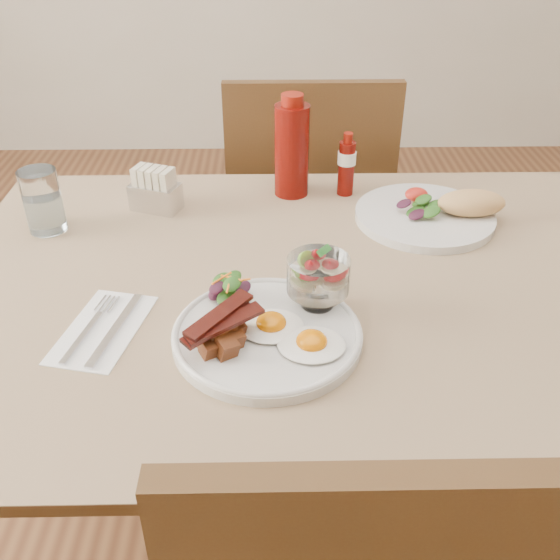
{
  "coord_description": "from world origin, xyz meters",
  "views": [
    {
      "loc": [
        -0.1,
        -0.88,
        1.34
      ],
      "look_at": [
        -0.09,
        -0.1,
        0.82
      ],
      "focal_mm": 40.0,
      "sensor_mm": 36.0,
      "label": 1
    }
  ],
  "objects_px": {
    "table": "(329,322)",
    "second_plate": "(436,212)",
    "chair_far": "(307,217)",
    "water_glass": "(43,204)",
    "fruit_cup": "(318,275)",
    "sugar_caddy": "(155,191)",
    "hot_sauce_bottle": "(346,165)",
    "ketchup_bottle": "(292,149)",
    "main_plate": "(267,335)"
  },
  "relations": [
    {
      "from": "main_plate",
      "to": "sugar_caddy",
      "type": "xyz_separation_m",
      "value": [
        -0.22,
        0.43,
        0.03
      ]
    },
    {
      "from": "second_plate",
      "to": "sugar_caddy",
      "type": "height_order",
      "value": "sugar_caddy"
    },
    {
      "from": "main_plate",
      "to": "second_plate",
      "type": "height_order",
      "value": "second_plate"
    },
    {
      "from": "chair_far",
      "to": "ketchup_bottle",
      "type": "distance_m",
      "value": 0.46
    },
    {
      "from": "chair_far",
      "to": "second_plate",
      "type": "height_order",
      "value": "chair_far"
    },
    {
      "from": "fruit_cup",
      "to": "second_plate",
      "type": "relative_size",
      "value": 0.33
    },
    {
      "from": "second_plate",
      "to": "hot_sauce_bottle",
      "type": "distance_m",
      "value": 0.21
    },
    {
      "from": "ketchup_bottle",
      "to": "water_glass",
      "type": "relative_size",
      "value": 1.76
    },
    {
      "from": "hot_sauce_bottle",
      "to": "sugar_caddy",
      "type": "xyz_separation_m",
      "value": [
        -0.39,
        -0.07,
        -0.03
      ]
    },
    {
      "from": "table",
      "to": "second_plate",
      "type": "bearing_deg",
      "value": 43.49
    },
    {
      "from": "chair_far",
      "to": "main_plate",
      "type": "height_order",
      "value": "chair_far"
    },
    {
      "from": "table",
      "to": "second_plate",
      "type": "relative_size",
      "value": 4.49
    },
    {
      "from": "second_plate",
      "to": "sugar_caddy",
      "type": "distance_m",
      "value": 0.56
    },
    {
      "from": "water_glass",
      "to": "table",
      "type": "bearing_deg",
      "value": -19.57
    },
    {
      "from": "fruit_cup",
      "to": "ketchup_bottle",
      "type": "bearing_deg",
      "value": 93.34
    },
    {
      "from": "hot_sauce_bottle",
      "to": "water_glass",
      "type": "relative_size",
      "value": 1.11
    },
    {
      "from": "water_glass",
      "to": "ketchup_bottle",
      "type": "bearing_deg",
      "value": 17.78
    },
    {
      "from": "table",
      "to": "second_plate",
      "type": "distance_m",
      "value": 0.33
    },
    {
      "from": "main_plate",
      "to": "table",
      "type": "bearing_deg",
      "value": 55.3
    },
    {
      "from": "table",
      "to": "hot_sauce_bottle",
      "type": "bearing_deg",
      "value": 80.22
    },
    {
      "from": "fruit_cup",
      "to": "water_glass",
      "type": "height_order",
      "value": "water_glass"
    },
    {
      "from": "ketchup_bottle",
      "to": "hot_sauce_bottle",
      "type": "bearing_deg",
      "value": -2.07
    },
    {
      "from": "chair_far",
      "to": "second_plate",
      "type": "relative_size",
      "value": 3.14
    },
    {
      "from": "hot_sauce_bottle",
      "to": "main_plate",
      "type": "bearing_deg",
      "value": -108.69
    },
    {
      "from": "fruit_cup",
      "to": "sugar_caddy",
      "type": "distance_m",
      "value": 0.47
    },
    {
      "from": "main_plate",
      "to": "water_glass",
      "type": "xyz_separation_m",
      "value": [
        -0.42,
        0.35,
        0.05
      ]
    },
    {
      "from": "second_plate",
      "to": "sugar_caddy",
      "type": "bearing_deg",
      "value": 173.95
    },
    {
      "from": "second_plate",
      "to": "hot_sauce_bottle",
      "type": "bearing_deg",
      "value": 143.12
    },
    {
      "from": "chair_far",
      "to": "main_plate",
      "type": "distance_m",
      "value": 0.86
    },
    {
      "from": "main_plate",
      "to": "sugar_caddy",
      "type": "height_order",
      "value": "sugar_caddy"
    },
    {
      "from": "chair_far",
      "to": "ketchup_bottle",
      "type": "bearing_deg",
      "value": -99.9
    },
    {
      "from": "fruit_cup",
      "to": "table",
      "type": "bearing_deg",
      "value": 70.98
    },
    {
      "from": "chair_far",
      "to": "water_glass",
      "type": "relative_size",
      "value": 7.67
    },
    {
      "from": "second_plate",
      "to": "ketchup_bottle",
      "type": "distance_m",
      "value": 0.32
    },
    {
      "from": "table",
      "to": "fruit_cup",
      "type": "height_order",
      "value": "fruit_cup"
    },
    {
      "from": "main_plate",
      "to": "hot_sauce_bottle",
      "type": "distance_m",
      "value": 0.52
    },
    {
      "from": "second_plate",
      "to": "ketchup_bottle",
      "type": "xyz_separation_m",
      "value": [
        -0.28,
        0.13,
        0.08
      ]
    },
    {
      "from": "table",
      "to": "chair_far",
      "type": "xyz_separation_m",
      "value": [
        0.0,
        0.66,
        -0.14
      ]
    },
    {
      "from": "ketchup_bottle",
      "to": "chair_far",
      "type": "bearing_deg",
      "value": 80.1
    },
    {
      "from": "chair_far",
      "to": "second_plate",
      "type": "bearing_deg",
      "value": -63.68
    },
    {
      "from": "fruit_cup",
      "to": "ketchup_bottle",
      "type": "relative_size",
      "value": 0.45
    },
    {
      "from": "second_plate",
      "to": "chair_far",
      "type": "bearing_deg",
      "value": 116.32
    },
    {
      "from": "fruit_cup",
      "to": "second_plate",
      "type": "distance_m",
      "value": 0.4
    },
    {
      "from": "hot_sauce_bottle",
      "to": "water_glass",
      "type": "distance_m",
      "value": 0.61
    },
    {
      "from": "hot_sauce_bottle",
      "to": "chair_far",
      "type": "bearing_deg",
      "value": 100.03
    },
    {
      "from": "chair_far",
      "to": "hot_sauce_bottle",
      "type": "bearing_deg",
      "value": -79.97
    },
    {
      "from": "ketchup_bottle",
      "to": "sugar_caddy",
      "type": "xyz_separation_m",
      "value": [
        -0.28,
        -0.07,
        -0.06
      ]
    },
    {
      "from": "hot_sauce_bottle",
      "to": "water_glass",
      "type": "height_order",
      "value": "hot_sauce_bottle"
    },
    {
      "from": "fruit_cup",
      "to": "sugar_caddy",
      "type": "xyz_separation_m",
      "value": [
        -0.3,
        0.36,
        -0.03
      ]
    },
    {
      "from": "fruit_cup",
      "to": "sugar_caddy",
      "type": "bearing_deg",
      "value": 129.89
    }
  ]
}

